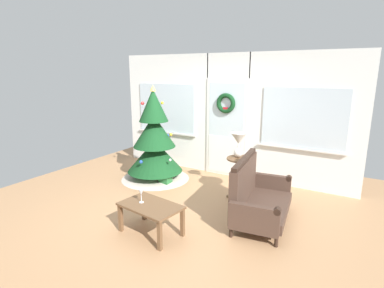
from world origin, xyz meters
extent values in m
plane|color=#AD7F56|center=(0.00, 0.00, 0.00)|extent=(6.76, 6.76, 0.00)
cube|color=white|center=(-1.52, 2.09, 1.27)|extent=(2.15, 0.08, 2.55)
cube|color=white|center=(1.52, 2.09, 1.27)|extent=(2.15, 0.08, 2.55)
cube|color=white|center=(0.00, 2.09, 2.30)|extent=(0.94, 0.08, 0.50)
cube|color=silver|center=(0.00, 2.05, 1.02)|extent=(0.90, 0.05, 2.05)
cube|color=white|center=(0.00, 2.03, 0.45)|extent=(0.78, 0.02, 0.80)
cube|color=silver|center=(0.00, 2.03, 1.40)|extent=(0.78, 0.01, 1.10)
cube|color=silver|center=(-1.52, 2.03, 1.35)|extent=(1.50, 0.01, 1.10)
cube|color=silver|center=(1.52, 2.03, 1.35)|extent=(1.50, 0.01, 1.10)
cube|color=silver|center=(-1.52, 2.02, 0.78)|extent=(1.59, 0.06, 0.03)
cube|color=silver|center=(1.52, 2.02, 0.78)|extent=(1.59, 0.06, 0.03)
torus|color=#123B1B|center=(0.00, 1.99, 1.55)|extent=(0.41, 0.09, 0.41)
cube|color=red|center=(0.00, 1.97, 1.42)|extent=(0.10, 0.02, 0.10)
cylinder|color=#4C331E|center=(-1.15, 1.08, 0.13)|extent=(0.10, 0.10, 0.25)
cone|color=beige|center=(-1.15, 1.08, 0.05)|extent=(1.40, 1.40, 0.10)
cone|color=#14421E|center=(-1.15, 1.08, 0.50)|extent=(1.13, 1.13, 0.65)
cone|color=#14421E|center=(-1.15, 1.08, 1.02)|extent=(0.86, 0.86, 0.65)
cone|color=#14421E|center=(-1.15, 1.08, 1.53)|extent=(0.59, 0.59, 0.65)
cone|color=#E0BC4C|center=(-1.15, 1.08, 1.87)|extent=(0.12, 0.12, 0.12)
sphere|color=red|center=(-1.33, 0.97, 1.57)|extent=(0.07, 0.07, 0.07)
sphere|color=gold|center=(-1.06, 1.25, 1.57)|extent=(0.06, 0.06, 0.06)
sphere|color=silver|center=(-0.69, 0.97, 0.50)|extent=(0.05, 0.05, 0.05)
sphere|color=#264CB2|center=(-1.15, 0.63, 0.48)|extent=(0.07, 0.07, 0.07)
sphere|color=red|center=(-1.51, 1.37, 0.57)|extent=(0.05, 0.05, 0.05)
sphere|color=gold|center=(-0.86, 1.24, 0.94)|extent=(0.06, 0.06, 0.06)
sphere|color=silver|center=(-1.48, 1.29, 0.70)|extent=(0.06, 0.06, 0.06)
sphere|color=#264CB2|center=(-1.09, 1.46, 0.86)|extent=(0.07, 0.07, 0.07)
cylinder|color=black|center=(1.73, -0.17, 0.07)|extent=(0.05, 0.05, 0.14)
cylinder|color=black|center=(1.57, 1.08, 0.07)|extent=(0.05, 0.05, 0.14)
cylinder|color=black|center=(1.13, -0.25, 0.07)|extent=(0.05, 0.05, 0.14)
cylinder|color=black|center=(0.97, 1.00, 0.07)|extent=(0.05, 0.05, 0.14)
cube|color=#473328|center=(1.35, 0.41, 0.21)|extent=(0.87, 1.28, 0.14)
cube|color=#473328|center=(1.05, 0.38, 0.59)|extent=(0.27, 1.20, 0.62)
cube|color=black|center=(1.05, 0.38, 0.93)|extent=(0.23, 1.17, 0.06)
cube|color=#473328|center=(1.43, -0.22, 0.33)|extent=(0.67, 0.17, 0.38)
cylinder|color=black|center=(1.72, -0.19, 0.50)|extent=(0.10, 0.10, 0.09)
cube|color=#473328|center=(1.27, 1.05, 0.33)|extent=(0.67, 0.17, 0.38)
cylinder|color=black|center=(1.56, 1.09, 0.50)|extent=(0.10, 0.10, 0.09)
cylinder|color=brown|center=(0.69, 1.15, 0.68)|extent=(0.48, 0.48, 0.02)
cylinder|color=brown|center=(0.69, 1.15, 0.34)|extent=(0.07, 0.07, 0.67)
cube|color=brown|center=(0.85, 1.15, 0.02)|extent=(0.20, 0.05, 0.04)
cube|color=brown|center=(0.61, 1.29, 0.02)|extent=(0.14, 0.20, 0.04)
cube|color=brown|center=(0.61, 1.01, 0.02)|extent=(0.14, 0.20, 0.04)
sphere|color=silver|center=(0.63, 1.19, 0.78)|extent=(0.16, 0.16, 0.16)
cylinder|color=silver|center=(0.63, 1.19, 0.91)|extent=(0.02, 0.02, 0.06)
cone|color=silver|center=(0.63, 1.19, 1.04)|extent=(0.28, 0.28, 0.20)
cube|color=brown|center=(0.15, -0.72, 0.41)|extent=(0.90, 0.63, 0.03)
cube|color=brown|center=(-0.26, -0.89, 0.20)|extent=(0.05, 0.05, 0.40)
cube|color=brown|center=(0.49, -0.99, 0.20)|extent=(0.05, 0.05, 0.40)
cube|color=brown|center=(-0.20, -0.45, 0.20)|extent=(0.05, 0.05, 0.40)
cube|color=brown|center=(0.55, -0.55, 0.20)|extent=(0.05, 0.05, 0.40)
cylinder|color=silver|center=(-0.01, -0.72, 0.43)|extent=(0.06, 0.06, 0.01)
cylinder|color=silver|center=(-0.01, -0.72, 0.48)|extent=(0.01, 0.01, 0.10)
cone|color=silver|center=(-0.01, -0.72, 0.58)|extent=(0.08, 0.08, 0.09)
cube|color=#266633|center=(-0.79, 0.93, 0.11)|extent=(0.21, 0.19, 0.21)
camera|label=1|loc=(2.57, -3.72, 2.20)|focal=28.46mm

